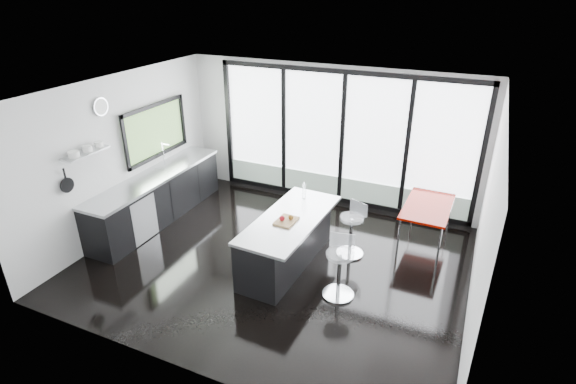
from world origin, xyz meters
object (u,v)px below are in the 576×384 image
at_px(bar_stool_near, 339,274).
at_px(red_table, 425,223).
at_px(bar_stool_far, 351,236).
at_px(island, 286,240).

height_order(bar_stool_near, red_table, bar_stool_near).
height_order(bar_stool_far, red_table, bar_stool_far).
bearing_deg(bar_stool_near, red_table, 57.80).
xyz_separation_m(bar_stool_near, bar_stool_far, (-0.17, 1.12, -0.01)).
distance_m(bar_stool_near, bar_stool_far, 1.14).
xyz_separation_m(island, bar_stool_near, (1.03, -0.44, -0.07)).
relative_size(bar_stool_near, red_table, 0.56).
relative_size(island, bar_stool_near, 2.92).
bearing_deg(bar_stool_far, bar_stool_near, -57.65).
bearing_deg(red_table, bar_stool_far, -138.65).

